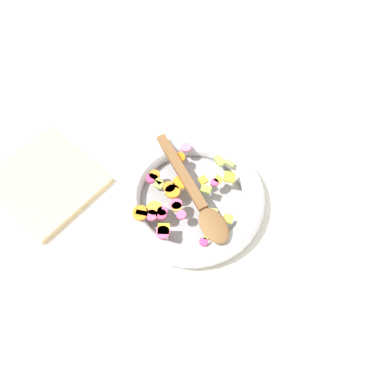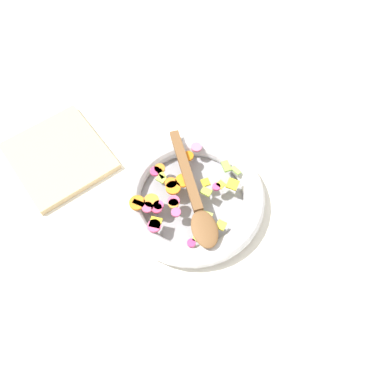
# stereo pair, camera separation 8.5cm
# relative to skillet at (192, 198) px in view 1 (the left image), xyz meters

# --- Properties ---
(ground_plane) EXTENTS (4.00, 4.00, 0.00)m
(ground_plane) POSITION_rel_skillet_xyz_m (0.00, 0.00, -0.02)
(ground_plane) COLOR silver
(skillet) EXTENTS (0.34, 0.34, 0.05)m
(skillet) POSITION_rel_skillet_xyz_m (0.00, 0.00, 0.00)
(skillet) COLOR gray
(skillet) RESTS_ON ground_plane
(chopped_vegetables) EXTENTS (0.23, 0.26, 0.01)m
(chopped_vegetables) POSITION_rel_skillet_xyz_m (-0.02, -0.03, 0.03)
(chopped_vegetables) COLOR orange
(chopped_vegetables) RESTS_ON skillet
(wooden_spoon) EXTENTS (0.30, 0.15, 0.01)m
(wooden_spoon) POSITION_rel_skillet_xyz_m (0.02, -0.01, 0.04)
(wooden_spoon) COLOR brown
(wooden_spoon) RESTS_ON chopped_vegetables
(cutting_board) EXTENTS (0.24, 0.22, 0.02)m
(cutting_board) POSITION_rel_skillet_xyz_m (-0.30, -0.19, -0.01)
(cutting_board) COLOR tan
(cutting_board) RESTS_ON ground_plane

